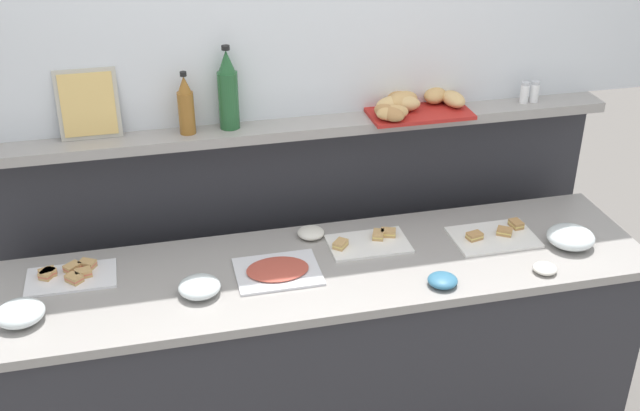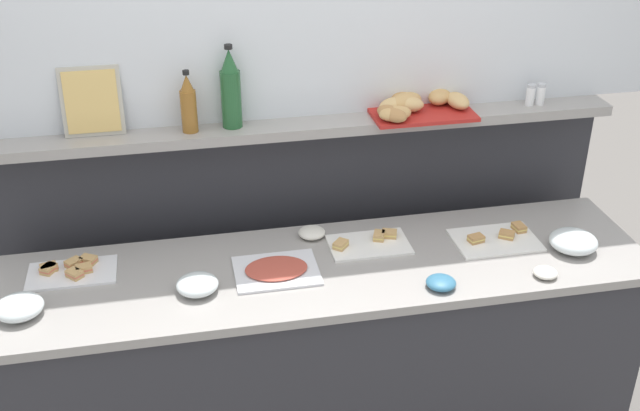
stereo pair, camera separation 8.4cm
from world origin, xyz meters
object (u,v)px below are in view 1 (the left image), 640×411
object	(u,v)px
sandwich_platter_rear	(70,275)
salt_shaker	(525,93)
cold_cuts_platter	(278,271)
sandwich_platter_front	(494,236)
wine_bottle_green	(228,92)
glass_bowl_large	(571,238)
condiment_bowl_cream	(443,280)
pepper_shaker	(535,92)
condiment_bowl_red	(311,233)
vinegar_bottle_amber	(186,106)
sandwich_platter_side	(369,242)
bread_basket	(408,104)
framed_picture	(88,104)
glass_bowl_medium	(200,287)
condiment_bowl_dark	(545,268)
glass_bowl_small	(20,314)

from	to	relation	value
sandwich_platter_rear	salt_shaker	world-z (taller)	salt_shaker
sandwich_platter_rear	cold_cuts_platter	world-z (taller)	sandwich_platter_rear
sandwich_platter_front	wine_bottle_green	size ratio (longest dim) A/B	1.01
glass_bowl_large	salt_shaker	bearing A→B (deg)	90.96
condiment_bowl_cream	salt_shaker	world-z (taller)	salt_shaker
cold_cuts_platter	pepper_shaker	distance (m)	1.29
condiment_bowl_cream	condiment_bowl_red	bearing A→B (deg)	131.33
vinegar_bottle_amber	sandwich_platter_side	bearing A→B (deg)	-25.23
bread_basket	framed_picture	world-z (taller)	framed_picture
vinegar_bottle_amber	framed_picture	xyz separation A→B (m)	(-0.34, 0.04, 0.02)
sandwich_platter_side	framed_picture	size ratio (longest dim) A/B	1.18
glass_bowl_large	condiment_bowl_red	distance (m)	0.98
condiment_bowl_cream	pepper_shaker	world-z (taller)	pepper_shaker
cold_cuts_platter	sandwich_platter_rear	bearing A→B (deg)	169.43
sandwich_platter_side	salt_shaker	bearing A→B (deg)	22.08
framed_picture	glass_bowl_medium	bearing A→B (deg)	-58.85
glass_bowl_medium	condiment_bowl_dark	size ratio (longest dim) A/B	1.68
sandwich_platter_side	glass_bowl_medium	xyz separation A→B (m)	(-0.65, -0.18, 0.02)
sandwich_platter_side	vinegar_bottle_amber	size ratio (longest dim) A/B	1.28
sandwich_platter_rear	condiment_bowl_cream	distance (m)	1.31
sandwich_platter_side	glass_bowl_small	xyz separation A→B (m)	(-1.23, -0.20, 0.02)
pepper_shaker	bread_basket	bearing A→B (deg)	179.66
glass_bowl_small	vinegar_bottle_amber	world-z (taller)	vinegar_bottle_amber
vinegar_bottle_amber	framed_picture	world-z (taller)	framed_picture
sandwich_platter_front	pepper_shaker	size ratio (longest dim) A/B	3.67
sandwich_platter_front	cold_cuts_platter	bearing A→B (deg)	-176.65
glass_bowl_medium	vinegar_bottle_amber	world-z (taller)	vinegar_bottle_amber
sandwich_platter_side	sandwich_platter_rear	bearing A→B (deg)	178.98
sandwich_platter_side	glass_bowl_large	size ratio (longest dim) A/B	1.69
glass_bowl_large	condiment_bowl_cream	xyz separation A→B (m)	(-0.56, -0.14, -0.01)
condiment_bowl_dark	condiment_bowl_cream	bearing A→B (deg)	178.84
sandwich_platter_rear	sandwich_platter_side	bearing A→B (deg)	-1.02
cold_cuts_platter	condiment_bowl_red	size ratio (longest dim) A/B	2.89
sandwich_platter_rear	glass_bowl_large	distance (m)	1.84
condiment_bowl_dark	salt_shaker	distance (m)	0.77
condiment_bowl_cream	salt_shaker	size ratio (longest dim) A/B	1.21
condiment_bowl_cream	vinegar_bottle_amber	distance (m)	1.11
cold_cuts_platter	condiment_bowl_dark	distance (m)	0.95
cold_cuts_platter	glass_bowl_small	size ratio (longest dim) A/B	1.89
salt_shaker	bread_basket	world-z (taller)	salt_shaker
cold_cuts_platter	salt_shaker	world-z (taller)	salt_shaker
sandwich_platter_rear	bread_basket	bearing A→B (deg)	11.92
glass_bowl_medium	glass_bowl_small	world-z (taller)	glass_bowl_small
glass_bowl_small	condiment_bowl_red	xyz separation A→B (m)	(1.03, 0.31, -0.01)
glass_bowl_large	glass_bowl_small	size ratio (longest dim) A/B	1.13
vinegar_bottle_amber	wine_bottle_green	xyz separation A→B (m)	(0.16, 0.02, 0.04)
sandwich_platter_front	glass_bowl_large	world-z (taller)	glass_bowl_large
vinegar_bottle_amber	salt_shaker	bearing A→B (deg)	0.12
cold_cuts_platter	condiment_bowl_cream	distance (m)	0.58
sandwich_platter_rear	pepper_shaker	world-z (taller)	pepper_shaker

